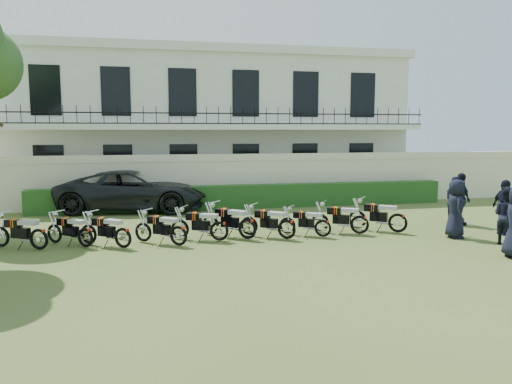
{
  "coord_description": "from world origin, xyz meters",
  "views": [
    {
      "loc": [
        -3.12,
        -13.79,
        3.36
      ],
      "look_at": [
        0.11,
        1.21,
        1.45
      ],
      "focal_mm": 35.0,
      "sensor_mm": 36.0,
      "label": 1
    }
  ],
  "objects_px": {
    "motorcycle_3": "(179,231)",
    "motorcycle_8": "(360,220)",
    "motorcycle_5": "(247,224)",
    "motorcycle_6": "(287,225)",
    "officer_1": "(507,216)",
    "officer_5": "(460,199)",
    "motorcycle_7": "(323,224)",
    "officer_3": "(456,209)",
    "motorcycle_2": "(123,233)",
    "officer_2": "(504,207)",
    "motorcycle_9": "(398,218)",
    "motorcycle_4": "(219,226)",
    "motorcycle_0": "(39,234)",
    "officer_4": "(456,201)",
    "motorcycle_1": "(85,233)",
    "suv": "(133,191)"
  },
  "relations": [
    {
      "from": "motorcycle_4",
      "to": "motorcycle_2",
      "type": "bearing_deg",
      "value": 124.3
    },
    {
      "from": "officer_5",
      "to": "officer_1",
      "type": "bearing_deg",
      "value": 173.82
    },
    {
      "from": "motorcycle_8",
      "to": "officer_4",
      "type": "distance_m",
      "value": 4.17
    },
    {
      "from": "motorcycle_9",
      "to": "officer_3",
      "type": "height_order",
      "value": "officer_3"
    },
    {
      "from": "motorcycle_0",
      "to": "officer_5",
      "type": "distance_m",
      "value": 13.86
    },
    {
      "from": "motorcycle_2",
      "to": "motorcycle_7",
      "type": "relative_size",
      "value": 1.05
    },
    {
      "from": "motorcycle_6",
      "to": "motorcycle_9",
      "type": "xyz_separation_m",
      "value": [
        3.81,
        0.17,
        0.02
      ]
    },
    {
      "from": "officer_1",
      "to": "motorcycle_2",
      "type": "bearing_deg",
      "value": 67.29
    },
    {
      "from": "motorcycle_7",
      "to": "officer_3",
      "type": "bearing_deg",
      "value": -67.72
    },
    {
      "from": "motorcycle_2",
      "to": "motorcycle_8",
      "type": "distance_m",
      "value": 7.38
    },
    {
      "from": "motorcycle_3",
      "to": "officer_2",
      "type": "height_order",
      "value": "officer_2"
    },
    {
      "from": "motorcycle_2",
      "to": "motorcycle_6",
      "type": "distance_m",
      "value": 4.87
    },
    {
      "from": "motorcycle_0",
      "to": "officer_2",
      "type": "distance_m",
      "value": 14.21
    },
    {
      "from": "officer_4",
      "to": "motorcycle_1",
      "type": "bearing_deg",
      "value": 103.77
    },
    {
      "from": "motorcycle_5",
      "to": "officer_2",
      "type": "height_order",
      "value": "officer_2"
    },
    {
      "from": "motorcycle_1",
      "to": "officer_2",
      "type": "bearing_deg",
      "value": -55.86
    },
    {
      "from": "motorcycle_3",
      "to": "motorcycle_7",
      "type": "height_order",
      "value": "motorcycle_3"
    },
    {
      "from": "motorcycle_6",
      "to": "officer_3",
      "type": "xyz_separation_m",
      "value": [
        5.24,
        -0.8,
        0.44
      ]
    },
    {
      "from": "officer_1",
      "to": "officer_4",
      "type": "distance_m",
      "value": 3.14
    },
    {
      "from": "officer_3",
      "to": "officer_5",
      "type": "relative_size",
      "value": 0.99
    },
    {
      "from": "motorcycle_3",
      "to": "officer_5",
      "type": "height_order",
      "value": "officer_5"
    },
    {
      "from": "officer_1",
      "to": "officer_5",
      "type": "bearing_deg",
      "value": -23.19
    },
    {
      "from": "motorcycle_2",
      "to": "motorcycle_9",
      "type": "height_order",
      "value": "motorcycle_9"
    },
    {
      "from": "motorcycle_1",
      "to": "officer_4",
      "type": "xyz_separation_m",
      "value": [
        12.47,
        0.98,
        0.41
      ]
    },
    {
      "from": "motorcycle_5",
      "to": "officer_4",
      "type": "distance_m",
      "value": 7.8
    },
    {
      "from": "motorcycle_4",
      "to": "officer_1",
      "type": "bearing_deg",
      "value": -77.45
    },
    {
      "from": "suv",
      "to": "officer_2",
      "type": "height_order",
      "value": "officer_2"
    },
    {
      "from": "motorcycle_5",
      "to": "officer_4",
      "type": "bearing_deg",
      "value": -41.51
    },
    {
      "from": "motorcycle_3",
      "to": "motorcycle_8",
      "type": "distance_m",
      "value": 5.83
    },
    {
      "from": "officer_5",
      "to": "motorcycle_7",
      "type": "bearing_deg",
      "value": 103.65
    },
    {
      "from": "motorcycle_9",
      "to": "motorcycle_8",
      "type": "bearing_deg",
      "value": 127.64
    },
    {
      "from": "motorcycle_4",
      "to": "officer_2",
      "type": "distance_m",
      "value": 9.14
    },
    {
      "from": "motorcycle_3",
      "to": "officer_3",
      "type": "xyz_separation_m",
      "value": [
        8.54,
        -0.6,
        0.46
      ]
    },
    {
      "from": "officer_4",
      "to": "motorcycle_5",
      "type": "bearing_deg",
      "value": 106.08
    },
    {
      "from": "motorcycle_6",
      "to": "officer_1",
      "type": "bearing_deg",
      "value": -69.98
    },
    {
      "from": "officer_4",
      "to": "motorcycle_3",
      "type": "bearing_deg",
      "value": 107.09
    },
    {
      "from": "motorcycle_6",
      "to": "motorcycle_7",
      "type": "distance_m",
      "value": 1.2
    },
    {
      "from": "motorcycle_0",
      "to": "officer_1",
      "type": "xyz_separation_m",
      "value": [
        13.31,
        -2.09,
        0.38
      ]
    },
    {
      "from": "officer_3",
      "to": "motorcycle_1",
      "type": "bearing_deg",
      "value": 103.43
    },
    {
      "from": "motorcycle_6",
      "to": "officer_1",
      "type": "xyz_separation_m",
      "value": [
        6.15,
        -1.96,
        0.38
      ]
    },
    {
      "from": "motorcycle_2",
      "to": "motorcycle_4",
      "type": "relative_size",
      "value": 0.9
    },
    {
      "from": "motorcycle_3",
      "to": "motorcycle_9",
      "type": "distance_m",
      "value": 7.13
    },
    {
      "from": "motorcycle_5",
      "to": "motorcycle_6",
      "type": "height_order",
      "value": "motorcycle_5"
    },
    {
      "from": "motorcycle_8",
      "to": "motorcycle_9",
      "type": "relative_size",
      "value": 1.07
    },
    {
      "from": "motorcycle_1",
      "to": "motorcycle_6",
      "type": "xyz_separation_m",
      "value": [
        5.92,
        -0.17,
        0.03
      ]
    },
    {
      "from": "motorcycle_4",
      "to": "officer_3",
      "type": "relative_size",
      "value": 0.93
    },
    {
      "from": "motorcycle_7",
      "to": "officer_5",
      "type": "relative_size",
      "value": 0.79
    },
    {
      "from": "motorcycle_8",
      "to": "suv",
      "type": "height_order",
      "value": "suv"
    },
    {
      "from": "motorcycle_6",
      "to": "motorcycle_7",
      "type": "bearing_deg",
      "value": -48.85
    },
    {
      "from": "motorcycle_0",
      "to": "officer_3",
      "type": "distance_m",
      "value": 12.44
    }
  ]
}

